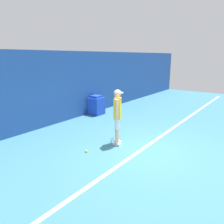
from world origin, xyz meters
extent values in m
plane|color=teal|center=(0.00, 0.00, 0.00)|extent=(24.00, 24.00, 0.00)
cube|color=#234C99|center=(0.00, 4.22, 1.42)|extent=(24.00, 0.10, 2.85)
cube|color=white|center=(0.00, 0.16, 0.01)|extent=(21.60, 0.10, 0.01)
cylinder|color=beige|center=(-0.10, 0.93, 0.26)|extent=(0.12, 0.12, 0.52)
cylinder|color=white|center=(-0.10, 0.93, 0.67)|extent=(0.14, 0.14, 0.32)
cube|color=white|center=(-0.10, 0.93, 0.04)|extent=(0.10, 0.24, 0.08)
cylinder|color=beige|center=(0.09, 1.04, 0.26)|extent=(0.12, 0.12, 0.52)
cylinder|color=white|center=(0.09, 1.04, 0.67)|extent=(0.14, 0.14, 0.32)
cube|color=white|center=(0.09, 1.04, 0.04)|extent=(0.10, 0.24, 0.08)
cube|color=yellow|center=(0.00, 0.98, 1.14)|extent=(0.39, 0.34, 0.62)
sphere|color=beige|center=(0.00, 0.98, 1.59)|extent=(0.22, 0.22, 0.22)
cube|color=white|center=(0.05, 0.90, 1.61)|extent=(0.22, 0.19, 0.02)
cylinder|color=beige|center=(-0.18, 0.89, 1.16)|extent=(0.09, 0.09, 0.58)
cylinder|color=beige|center=(0.17, 1.08, 1.16)|extent=(0.09, 0.09, 0.58)
cylinder|color=black|center=(0.27, 1.13, 0.87)|extent=(0.22, 0.14, 0.03)
torus|color=black|center=(0.50, 1.26, 0.87)|extent=(0.27, 0.16, 0.30)
sphere|color=#D1E533|center=(-1.00, 1.35, 0.03)|extent=(0.07, 0.07, 0.07)
cube|color=blue|center=(2.36, 3.82, 0.39)|extent=(0.61, 0.59, 0.79)
cube|color=blue|center=(2.36, 3.82, 0.84)|extent=(0.43, 0.41, 0.10)
camera|label=1|loc=(-5.16, -2.61, 2.64)|focal=35.00mm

